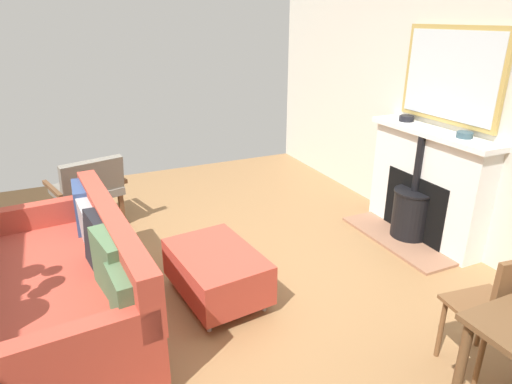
# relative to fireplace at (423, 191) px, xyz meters

# --- Properties ---
(ground_plane) EXTENTS (5.17, 6.25, 0.01)m
(ground_plane) POSITION_rel_fireplace_xyz_m (2.37, 0.06, -0.49)
(ground_plane) COLOR olive
(wall_left) EXTENTS (0.12, 6.25, 2.71)m
(wall_left) POSITION_rel_fireplace_xyz_m (-0.22, 0.06, 0.87)
(wall_left) COLOR beige
(wall_left) RESTS_ON ground
(fireplace) EXTENTS (0.62, 1.37, 1.09)m
(fireplace) POSITION_rel_fireplace_xyz_m (0.00, 0.00, 0.00)
(fireplace) COLOR #93664C
(fireplace) RESTS_ON ground
(mirror_over_mantel) EXTENTS (0.04, 1.09, 0.84)m
(mirror_over_mantel) POSITION_rel_fireplace_xyz_m (-0.13, 0.00, 1.08)
(mirror_over_mantel) COLOR tan
(mantel_bowl_near) EXTENTS (0.14, 0.14, 0.06)m
(mantel_bowl_near) POSITION_rel_fireplace_xyz_m (-0.04, -0.38, 0.63)
(mantel_bowl_near) COLOR black
(mantel_bowl_near) RESTS_ON fireplace
(mantel_bowl_far) EXTENTS (0.14, 0.14, 0.05)m
(mantel_bowl_far) POSITION_rel_fireplace_xyz_m (-0.04, 0.33, 0.63)
(mantel_bowl_far) COLOR #334C56
(mantel_bowl_far) RESTS_ON fireplace
(sofa) EXTENTS (0.98, 1.97, 0.82)m
(sofa) POSITION_rel_fireplace_xyz_m (3.16, 0.04, -0.12)
(sofa) COLOR #B2B2B7
(sofa) RESTS_ON ground
(ottoman) EXTENTS (0.65, 0.89, 0.40)m
(ottoman) POSITION_rel_fireplace_xyz_m (2.18, 0.15, -0.24)
(ottoman) COLOR #B2B2B7
(ottoman) RESTS_ON ground
(armchair_accent) EXTENTS (0.79, 0.73, 0.78)m
(armchair_accent) POSITION_rel_fireplace_xyz_m (2.92, -1.55, -0.03)
(armchair_accent) COLOR brown
(armchair_accent) RESTS_ON ground
(dining_chair_near_fireplace) EXTENTS (0.45, 0.45, 0.88)m
(dining_chair_near_fireplace) POSITION_rel_fireplace_xyz_m (0.98, 1.62, 0.04)
(dining_chair_near_fireplace) COLOR brown
(dining_chair_near_fireplace) RESTS_ON ground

